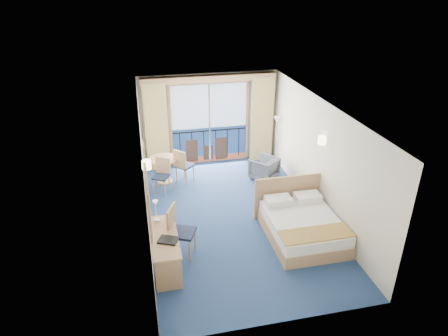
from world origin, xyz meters
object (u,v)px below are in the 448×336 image
bed (302,225)px  floor_lamp (276,129)px  armchair (264,168)px  table_chair_a (183,164)px  desk_chair (178,228)px  nightstand (302,194)px  desk (167,262)px  round_table (164,164)px  table_chair_b (162,173)px

bed → floor_lamp: (0.64, 3.66, 0.84)m
armchair → table_chair_a: size_ratio=0.70×
desk_chair → floor_lamp: bearing=-18.0°
nightstand → floor_lamp: 2.49m
nightstand → desk_chair: (-3.22, -1.36, 0.35)m
desk → floor_lamp: bearing=50.7°
nightstand → desk_chair: desk_chair is taller
table_chair_a → nightstand: bearing=-166.1°
desk → bed: bearing=14.1°
nightstand → desk_chair: size_ratio=0.48×
armchair → desk: size_ratio=0.46×
armchair → round_table: round_table is taller
bed → round_table: bed is taller
floor_lamp → desk: bearing=-129.3°
armchair → table_chair_a: 2.27m
desk_chair → table_chair_a: desk_chair is taller
bed → table_chair_a: (-2.20, 3.08, 0.26)m
desk → desk_chair: size_ratio=1.36×
desk → round_table: bearing=86.2°
table_chair_b → desk_chair: bearing=-61.6°
armchair → floor_lamp: 1.32m
bed → table_chair_b: 3.92m
desk_chair → table_chair_b: 2.78m
bed → table_chair_b: (-2.79, 2.74, 0.22)m
bed → table_chair_b: bed is taller
armchair → table_chair_b: bearing=-38.2°
bed → table_chair_a: 3.80m
floor_lamp → table_chair_b: floor_lamp is taller
desk_chair → round_table: desk_chair is taller
nightstand → desk: bearing=-149.4°
armchair → desk_chair: 3.95m
desk → round_table: size_ratio=1.90×
bed → floor_lamp: 3.81m
desk → table_chair_a: size_ratio=1.53×
bed → desk_chair: 2.70m
table_chair_b → desk: bearing=-66.9°
armchair → round_table: bearing=-48.0°
bed → floor_lamp: floor_lamp is taller
armchair → desk: (-3.00, -3.57, 0.08)m
nightstand → desk: 4.09m
floor_lamp → table_chair_a: floor_lamp is taller
armchair → bed: bearing=49.4°
floor_lamp → table_chair_b: size_ratio=1.65×
desk → table_chair_b: table_chair_b is taller
armchair → table_chair_a: (-2.24, 0.26, 0.24)m
table_chair_a → armchair: bearing=-140.2°
nightstand → table_chair_a: 3.27m
bed → table_chair_a: bearing=125.6°
desk → table_chair_a: 3.91m
desk_chair → bed: bearing=-65.4°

